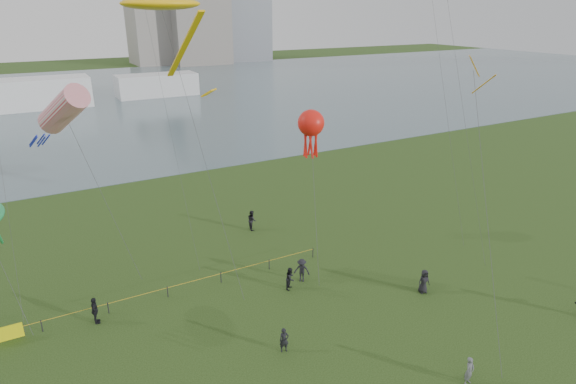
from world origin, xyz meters
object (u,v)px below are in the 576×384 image
kite_flyer (469,371)px  kite_stingray (161,5)px  fence (74,315)px  kite_octopus (311,124)px

kite_flyer → kite_stingray: 28.34m
kite_stingray → fence: bearing=-178.9°
fence → kite_flyer: 24.19m
fence → kite_stingray: kite_stingray is taller
kite_flyer → kite_stingray: kite_stingray is taller
fence → kite_octopus: bearing=10.4°
kite_flyer → kite_octopus: (1.98, 19.82, 9.32)m
kite_flyer → kite_stingray: (-9.73, 19.21, 18.43)m
fence → kite_octopus: 22.49m
kite_flyer → kite_stingray: size_ratio=0.08×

